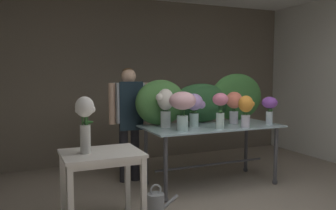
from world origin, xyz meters
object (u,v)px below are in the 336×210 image
(vase_white_roses_tall, at_px, (85,120))
(vase_ivory_hydrangea, at_px, (165,105))
(display_table_glass, at_px, (211,135))
(vase_coral_peonies, at_px, (234,104))
(vase_blush_carnations, at_px, (183,104))
(side_table_white, at_px, (102,162))
(florist, at_px, (129,113))
(vase_rosy_dahlias, at_px, (220,106))
(vase_sunset_tulips, at_px, (246,109))
(watering_can, at_px, (156,204))
(vase_violet_snapdragons, at_px, (270,107))
(vase_lilac_lilies, at_px, (194,106))

(vase_white_roses_tall, bearing_deg, vase_ivory_hydrangea, 33.85)
(display_table_glass, height_order, vase_coral_peonies, vase_coral_peonies)
(display_table_glass, height_order, vase_blush_carnations, vase_blush_carnations)
(vase_blush_carnations, relative_size, vase_ivory_hydrangea, 0.96)
(side_table_white, relative_size, vase_ivory_hydrangea, 1.53)
(florist, distance_m, vase_ivory_hydrangea, 0.60)
(vase_rosy_dahlias, bearing_deg, vase_ivory_hydrangea, 147.22)
(vase_ivory_hydrangea, bearing_deg, vase_rosy_dahlias, -32.78)
(vase_ivory_hydrangea, bearing_deg, vase_sunset_tulips, -24.92)
(vase_ivory_hydrangea, height_order, watering_can, vase_ivory_hydrangea)
(vase_violet_snapdragons, relative_size, vase_lilac_lilies, 0.87)
(vase_violet_snapdragons, bearing_deg, watering_can, -166.91)
(vase_blush_carnations, bearing_deg, florist, 116.75)
(vase_blush_carnations, height_order, vase_rosy_dahlias, vase_blush_carnations)
(watering_can, bearing_deg, vase_sunset_tulips, 13.67)
(display_table_glass, xyz_separation_m, florist, (-0.95, 0.59, 0.28))
(watering_can, bearing_deg, vase_ivory_hydrangea, 60.35)
(vase_blush_carnations, distance_m, vase_white_roses_tall, 1.31)
(display_table_glass, distance_m, vase_rosy_dahlias, 0.49)
(vase_lilac_lilies, height_order, vase_white_roses_tall, vase_white_roses_tall)
(vase_ivory_hydrangea, bearing_deg, side_table_white, -142.40)
(vase_coral_peonies, bearing_deg, vase_violet_snapdragons, -31.47)
(vase_lilac_lilies, height_order, vase_sunset_tulips, vase_lilac_lilies)
(vase_ivory_hydrangea, xyz_separation_m, watering_can, (-0.43, -0.76, -0.96))
(vase_violet_snapdragons, distance_m, vase_rosy_dahlias, 0.79)
(side_table_white, relative_size, vase_blush_carnations, 1.59)
(vase_rosy_dahlias, relative_size, vase_white_roses_tall, 0.83)
(vase_violet_snapdragons, xyz_separation_m, watering_can, (-1.80, -0.42, -0.92))
(vase_coral_peonies, bearing_deg, vase_ivory_hydrangea, 174.46)
(vase_lilac_lilies, bearing_deg, vase_violet_snapdragons, -13.49)
(side_table_white, bearing_deg, vase_coral_peonies, 18.92)
(vase_rosy_dahlias, xyz_separation_m, vase_sunset_tulips, (0.34, -0.06, -0.04))
(vase_sunset_tulips, bearing_deg, vase_coral_peonies, 81.76)
(vase_ivory_hydrangea, bearing_deg, vase_lilac_lilies, -14.95)
(vase_blush_carnations, xyz_separation_m, vase_violet_snapdragons, (1.29, -0.01, -0.08))
(vase_lilac_lilies, height_order, vase_ivory_hydrangea, vase_ivory_hydrangea)
(vase_lilac_lilies, bearing_deg, vase_rosy_dahlias, -51.89)
(florist, relative_size, vase_ivory_hydrangea, 3.17)
(vase_ivory_hydrangea, xyz_separation_m, vase_white_roses_tall, (-1.15, -0.77, -0.03))
(florist, xyz_separation_m, vase_sunset_tulips, (1.25, -0.92, 0.09))
(side_table_white, distance_m, vase_ivory_hydrangea, 1.34)
(vase_white_roses_tall, distance_m, watering_can, 1.18)
(vase_coral_peonies, distance_m, watering_can, 1.82)
(vase_sunset_tulips, bearing_deg, vase_violet_snapdragons, 11.34)
(display_table_glass, xyz_separation_m, vase_sunset_tulips, (0.30, -0.33, 0.37))
(vase_rosy_dahlias, relative_size, vase_sunset_tulips, 1.09)
(vase_blush_carnations, relative_size, vase_violet_snapdragons, 1.27)
(vase_lilac_lilies, xyz_separation_m, vase_sunset_tulips, (0.56, -0.33, -0.02))
(vase_ivory_hydrangea, height_order, vase_rosy_dahlias, vase_ivory_hydrangea)
(vase_white_roses_tall, bearing_deg, vase_lilac_lilies, 24.01)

